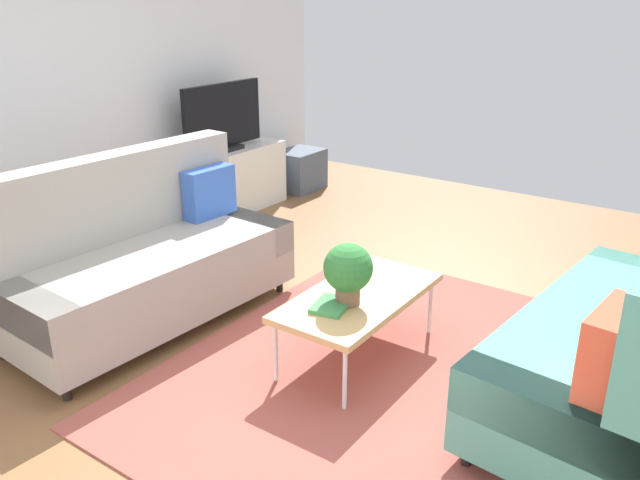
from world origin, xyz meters
TOP-DOWN VIEW (x-y plane):
  - ground_plane at (0.00, 0.00)m, footprint 7.68×7.68m
  - wall_far at (0.00, 2.80)m, footprint 6.40×0.12m
  - area_rug at (-0.13, -0.27)m, footprint 2.90×2.20m
  - couch_beige at (-0.46, 1.35)m, footprint 1.94×0.94m
  - couch_green at (0.20, -1.49)m, footprint 1.97×1.01m
  - coffee_table at (-0.08, -0.07)m, footprint 1.10×0.56m
  - tv_console at (1.49, 2.46)m, footprint 1.40×0.44m
  - tv at (1.49, 2.44)m, footprint 1.00×0.20m
  - storage_trunk at (2.59, 2.36)m, footprint 0.52×0.40m
  - potted_plant at (-0.22, -0.08)m, footprint 0.28×0.28m
  - table_book_0 at (-0.32, -0.03)m, footprint 0.27×0.23m
  - vase_0 at (0.91, 2.51)m, footprint 0.10×0.10m
  - bottle_0 at (1.07, 2.42)m, footprint 0.05×0.05m
  - bottle_1 at (1.17, 2.42)m, footprint 0.04×0.04m
  - bottle_2 at (1.26, 2.42)m, footprint 0.05×0.05m

SIDE VIEW (x-z plane):
  - ground_plane at x=0.00m, z-range 0.00..0.00m
  - area_rug at x=-0.13m, z-range 0.00..0.01m
  - storage_trunk at x=2.59m, z-range 0.00..0.44m
  - tv_console at x=1.49m, z-range 0.00..0.64m
  - coffee_table at x=-0.08m, z-range 0.18..0.60m
  - table_book_0 at x=-0.32m, z-range 0.42..0.45m
  - couch_beige at x=-0.46m, z-range -0.11..0.99m
  - couch_green at x=0.20m, z-range -0.11..0.99m
  - potted_plant at x=-0.22m, z-range 0.45..0.81m
  - vase_0 at x=0.91m, z-range 0.64..0.78m
  - bottle_2 at x=1.26m, z-range 0.64..0.84m
  - bottle_1 at x=1.17m, z-range 0.64..0.85m
  - bottle_0 at x=1.07m, z-range 0.64..0.88m
  - tv at x=1.49m, z-range 0.63..1.27m
  - wall_far at x=0.00m, z-range 0.00..2.90m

